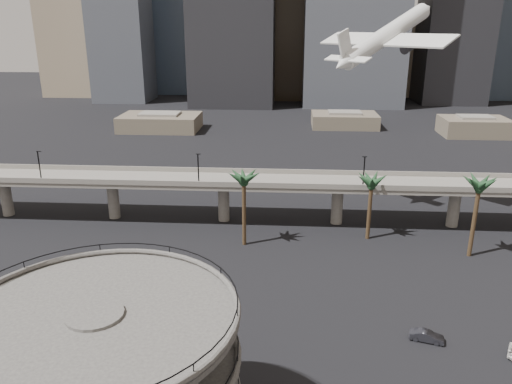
# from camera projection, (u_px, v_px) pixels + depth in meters

# --- Properties ---
(parking_ramp) EXTENTS (22.20, 22.20, 17.35)m
(parking_ramp) POSITION_uv_depth(u_px,v_px,m) (103.00, 383.00, 39.77)
(parking_ramp) COLOR #444240
(parking_ramp) RESTS_ON ground
(overpass) EXTENTS (130.00, 9.30, 14.70)m
(overpass) POSITION_uv_depth(u_px,v_px,m) (280.00, 186.00, 95.46)
(overpass) COLOR slate
(overpass) RESTS_ON ground
(palm_trees) EXTENTS (42.40, 10.40, 14.00)m
(palm_trees) POSITION_uv_depth(u_px,v_px,m) (363.00, 184.00, 83.49)
(palm_trees) COLOR #43301C
(palm_trees) RESTS_ON ground
(low_buildings) EXTENTS (135.00, 27.50, 6.80)m
(low_buildings) POSITION_uv_depth(u_px,v_px,m) (304.00, 123.00, 178.91)
(low_buildings) COLOR brown
(low_buildings) RESTS_ON ground
(skyline) EXTENTS (269.00, 86.00, 123.17)m
(skyline) POSITION_uv_depth(u_px,v_px,m) (320.00, 4.00, 235.37)
(skyline) COLOR gray
(skyline) RESTS_ON ground
(airborne_jet) EXTENTS (24.89, 25.22, 14.22)m
(airborne_jet) POSITION_uv_depth(u_px,v_px,m) (386.00, 36.00, 98.54)
(airborne_jet) COLOR white
(airborne_jet) RESTS_ON ground
(car_a) EXTENTS (5.02, 3.30, 1.59)m
(car_a) POSITION_uv_depth(u_px,v_px,m) (195.00, 346.00, 59.04)
(car_a) COLOR #A83418
(car_a) RESTS_ON ground
(car_b) EXTENTS (4.36, 2.49, 1.36)m
(car_b) POSITION_uv_depth(u_px,v_px,m) (427.00, 336.00, 61.00)
(car_b) COLOR #222228
(car_b) RESTS_ON ground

